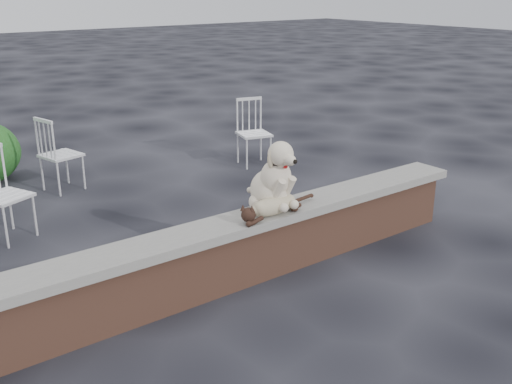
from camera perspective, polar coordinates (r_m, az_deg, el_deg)
ground at (r=5.06m, az=-6.31°, el=-10.02°), size 60.00×60.00×0.00m
brick_wall at (r=4.95m, az=-6.41°, el=-7.49°), size 6.00×0.30×0.50m
capstone at (r=4.82m, az=-6.54°, el=-4.41°), size 6.20×0.40×0.08m
dog at (r=5.22m, az=1.33°, el=1.81°), size 0.46×0.58×0.64m
cat at (r=5.13m, az=1.65°, el=-1.21°), size 1.08×0.33×0.18m
chair_d at (r=8.49m, az=-0.19°, el=5.68°), size 0.69×0.69×0.94m
chair_e at (r=7.81m, az=-18.12°, el=3.50°), size 0.67×0.67×0.94m
chair_a at (r=6.47m, az=-22.84°, el=-0.26°), size 0.74×0.74×0.94m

